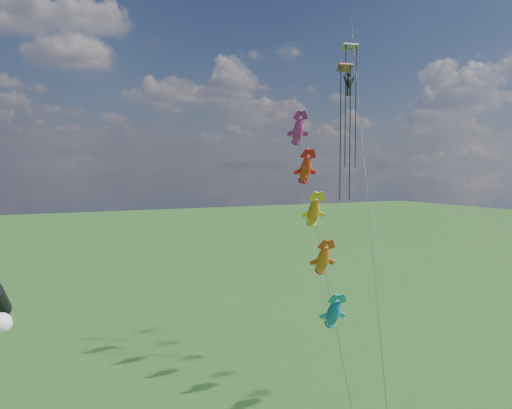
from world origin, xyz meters
name	(u,v)px	position (x,y,z in m)	size (l,w,h in m)	color
fish_windsock_rig	(314,213)	(15.89, 7.56, 10.77)	(5.25, 15.15, 19.22)	brown
parafoil_rig	(349,94)	(20.23, 9.84, 18.69)	(9.29, 15.51, 24.68)	brown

